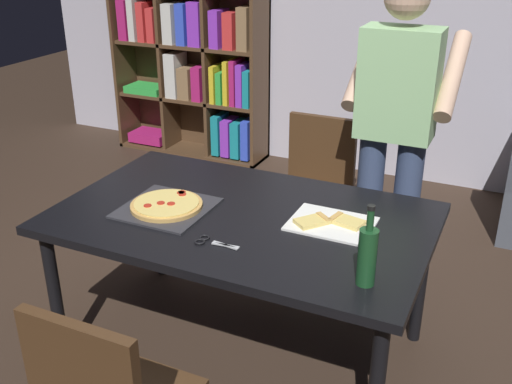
{
  "coord_description": "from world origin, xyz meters",
  "views": [
    {
      "loc": [
        1.07,
        -2.18,
        1.96
      ],
      "look_at": [
        0.0,
        0.15,
        0.8
      ],
      "focal_mm": 42.17,
      "sensor_mm": 36.0,
      "label": 1
    }
  ],
  "objects_px": {
    "wine_bottle": "(367,255)",
    "kitchen_scissors": "(210,242)",
    "pepperoni_pizza_on_tray": "(167,206)",
    "dining_table": "(242,228)",
    "chair_far_side": "(315,182)",
    "person_serving_pizza": "(395,127)",
    "bookshelf": "(191,46)"
  },
  "relations": [
    {
      "from": "dining_table",
      "to": "wine_bottle",
      "type": "distance_m",
      "value": 0.75
    },
    {
      "from": "chair_far_side",
      "to": "bookshelf",
      "type": "height_order",
      "value": "bookshelf"
    },
    {
      "from": "bookshelf",
      "to": "person_serving_pizza",
      "type": "distance_m",
      "value": 2.67
    },
    {
      "from": "dining_table",
      "to": "person_serving_pizza",
      "type": "xyz_separation_m",
      "value": [
        0.49,
        0.79,
        0.32
      ]
    },
    {
      "from": "person_serving_pizza",
      "to": "wine_bottle",
      "type": "relative_size",
      "value": 5.54
    },
    {
      "from": "chair_far_side",
      "to": "dining_table",
      "type": "bearing_deg",
      "value": -90.0
    },
    {
      "from": "bookshelf",
      "to": "kitchen_scissors",
      "type": "bearing_deg",
      "value": -58.26
    },
    {
      "from": "wine_bottle",
      "to": "kitchen_scissors",
      "type": "bearing_deg",
      "value": 177.54
    },
    {
      "from": "chair_far_side",
      "to": "wine_bottle",
      "type": "distance_m",
      "value": 1.52
    },
    {
      "from": "pepperoni_pizza_on_tray",
      "to": "wine_bottle",
      "type": "height_order",
      "value": "wine_bottle"
    },
    {
      "from": "pepperoni_pizza_on_tray",
      "to": "kitchen_scissors",
      "type": "height_order",
      "value": "pepperoni_pizza_on_tray"
    },
    {
      "from": "dining_table",
      "to": "kitchen_scissors",
      "type": "xyz_separation_m",
      "value": [
        -0.0,
        -0.29,
        0.07
      ]
    },
    {
      "from": "dining_table",
      "to": "wine_bottle",
      "type": "xyz_separation_m",
      "value": [
        0.66,
        -0.32,
        0.19
      ]
    },
    {
      "from": "kitchen_scissors",
      "to": "chair_far_side",
      "type": "bearing_deg",
      "value": 89.86
    },
    {
      "from": "person_serving_pizza",
      "to": "pepperoni_pizza_on_tray",
      "type": "bearing_deg",
      "value": -133.38
    },
    {
      "from": "dining_table",
      "to": "kitchen_scissors",
      "type": "distance_m",
      "value": 0.3
    },
    {
      "from": "kitchen_scissors",
      "to": "pepperoni_pizza_on_tray",
      "type": "bearing_deg",
      "value": 149.66
    },
    {
      "from": "bookshelf",
      "to": "person_serving_pizza",
      "type": "bearing_deg",
      "value": -36.55
    },
    {
      "from": "chair_far_side",
      "to": "person_serving_pizza",
      "type": "height_order",
      "value": "person_serving_pizza"
    },
    {
      "from": "chair_far_side",
      "to": "wine_bottle",
      "type": "xyz_separation_m",
      "value": [
        0.66,
        -1.32,
        0.36
      ]
    },
    {
      "from": "bookshelf",
      "to": "wine_bottle",
      "type": "bearing_deg",
      "value": -49.41
    },
    {
      "from": "chair_far_side",
      "to": "wine_bottle",
      "type": "height_order",
      "value": "wine_bottle"
    },
    {
      "from": "dining_table",
      "to": "chair_far_side",
      "type": "relative_size",
      "value": 1.87
    },
    {
      "from": "dining_table",
      "to": "chair_far_side",
      "type": "distance_m",
      "value": 1.02
    },
    {
      "from": "person_serving_pizza",
      "to": "kitchen_scissors",
      "type": "height_order",
      "value": "person_serving_pizza"
    },
    {
      "from": "chair_far_side",
      "to": "bookshelf",
      "type": "xyz_separation_m",
      "value": [
        -1.65,
        1.37,
        0.46
      ]
    },
    {
      "from": "chair_far_side",
      "to": "kitchen_scissors",
      "type": "bearing_deg",
      "value": -90.14
    },
    {
      "from": "dining_table",
      "to": "pepperoni_pizza_on_tray",
      "type": "relative_size",
      "value": 4.3
    },
    {
      "from": "wine_bottle",
      "to": "kitchen_scissors",
      "type": "xyz_separation_m",
      "value": [
        -0.66,
        0.03,
        -0.11
      ]
    },
    {
      "from": "bookshelf",
      "to": "dining_table",
      "type": "bearing_deg",
      "value": -55.17
    },
    {
      "from": "person_serving_pizza",
      "to": "wine_bottle",
      "type": "height_order",
      "value": "person_serving_pizza"
    },
    {
      "from": "dining_table",
      "to": "bookshelf",
      "type": "bearing_deg",
      "value": 124.83
    }
  ]
}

